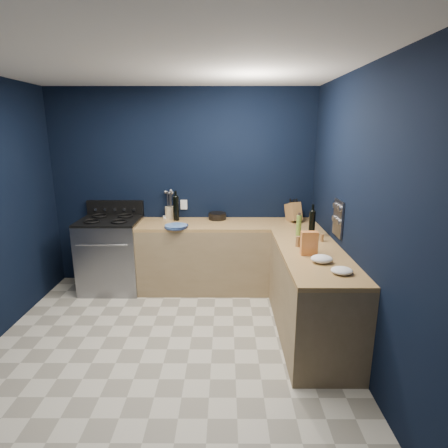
{
  "coord_description": "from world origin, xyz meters",
  "views": [
    {
      "loc": [
        0.57,
        -3.11,
        2.07
      ],
      "look_at": [
        0.55,
        1.0,
        1.0
      ],
      "focal_mm": 29.21,
      "sensor_mm": 36.0,
      "label": 1
    }
  ],
  "objects_px": {
    "gas_range": "(112,255)",
    "plate_stack": "(176,226)",
    "knife_block": "(293,212)",
    "utensil_crock": "(170,213)",
    "crouton_bag": "(309,243)"
  },
  "relations": [
    {
      "from": "gas_range",
      "to": "crouton_bag",
      "type": "distance_m",
      "value": 2.66
    },
    {
      "from": "knife_block",
      "to": "crouton_bag",
      "type": "distance_m",
      "value": 1.33
    },
    {
      "from": "utensil_crock",
      "to": "gas_range",
      "type": "bearing_deg",
      "value": -160.04
    },
    {
      "from": "gas_range",
      "to": "crouton_bag",
      "type": "xyz_separation_m",
      "value": [
        2.3,
        -1.21,
        0.56
      ]
    },
    {
      "from": "knife_block",
      "to": "crouton_bag",
      "type": "height_order",
      "value": "knife_block"
    },
    {
      "from": "plate_stack",
      "to": "knife_block",
      "type": "distance_m",
      "value": 1.54
    },
    {
      "from": "gas_range",
      "to": "plate_stack",
      "type": "bearing_deg",
      "value": -13.88
    },
    {
      "from": "gas_range",
      "to": "plate_stack",
      "type": "relative_size",
      "value": 3.32
    },
    {
      "from": "gas_range",
      "to": "plate_stack",
      "type": "distance_m",
      "value": 1.02
    },
    {
      "from": "crouton_bag",
      "to": "plate_stack",
      "type": "bearing_deg",
      "value": 144.38
    },
    {
      "from": "plate_stack",
      "to": "crouton_bag",
      "type": "height_order",
      "value": "crouton_bag"
    },
    {
      "from": "gas_range",
      "to": "plate_stack",
      "type": "height_order",
      "value": "plate_stack"
    },
    {
      "from": "crouton_bag",
      "to": "utensil_crock",
      "type": "bearing_deg",
      "value": 135.89
    },
    {
      "from": "utensil_crock",
      "to": "knife_block",
      "type": "height_order",
      "value": "knife_block"
    },
    {
      "from": "gas_range",
      "to": "knife_block",
      "type": "bearing_deg",
      "value": 2.96
    }
  ]
}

